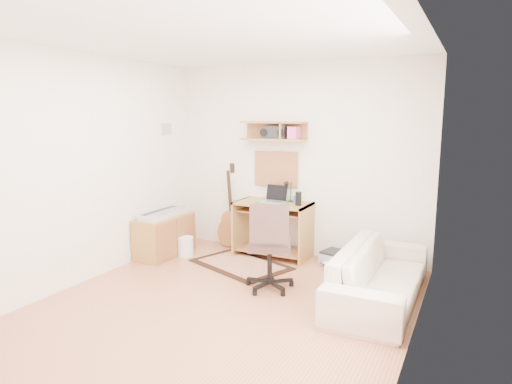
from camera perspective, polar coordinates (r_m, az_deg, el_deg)
The scene contains 22 objects.
floor at distance 4.72m, azimuth -4.15°, elevation -14.22°, with size 3.60×4.00×0.01m, color #BD754E.
ceiling at distance 4.37m, azimuth -4.59°, elevation 18.85°, with size 3.60×4.00×0.01m, color white.
back_wall at distance 6.16m, azimuth 5.21°, elevation 3.99°, with size 3.60×0.01×2.60m, color white.
left_wall at distance 5.50m, azimuth -20.79°, elevation 2.72°, with size 0.01×4.00×2.60m, color white.
right_wall at distance 3.78m, azimuth 19.89°, elevation -0.12°, with size 0.01×4.00×2.60m, color white.
wall_shelf at distance 6.13m, azimuth 2.18°, elevation 7.74°, with size 0.90×0.25×0.26m, color #A6793A.
cork_board at distance 6.26m, azimuth 2.55°, elevation 2.92°, with size 0.64×0.03×0.49m, color tan.
wall_photo at distance 6.57m, azimuth -11.24°, elevation 7.87°, with size 0.02×0.20×0.15m, color #4C8CBF.
desk at distance 6.15m, azimuth 2.16°, elevation -4.75°, with size 1.00×0.55×0.75m, color #A6793A, non-canonical shape.
laptop at distance 6.02m, azimuth 2.20°, elevation -0.28°, with size 0.30×0.30×0.23m, color silver, non-canonical shape.
speaker at distance 5.86m, azimuth 5.39°, elevation -0.84°, with size 0.08×0.08×0.18m, color black.
desk_lamp at distance 6.09m, azimuth 4.43°, elevation 0.06°, with size 0.09×0.09×0.28m, color black, non-canonical shape.
pencil_cup at distance 6.04m, azimuth 4.97°, elevation -0.94°, with size 0.07×0.07×0.09m, color #3863AA.
boombox at distance 6.11m, azimuth 2.39°, elevation 7.55°, with size 0.34×0.16×0.18m, color black.
rug at distance 5.89m, azimuth -1.94°, elevation -9.13°, with size 1.21×0.81×0.02m, color #D5B68F.
task_chair at distance 4.97m, azimuth 1.75°, elevation -6.69°, with size 0.52×0.52×1.01m, color #3E2824, non-canonical shape.
cabinet at distance 6.34m, azimuth -11.49°, elevation -5.43°, with size 0.40×0.90×0.55m, color #A6793A.
music_keyboard at distance 6.27m, azimuth -11.59°, elevation -2.69°, with size 0.25×0.80×0.07m, color #B2B5BA.
guitar at distance 6.56m, azimuth -3.53°, elevation -1.70°, with size 0.33×0.20×1.23m, color #9F5E30, non-canonical shape.
waste_basket at distance 6.29m, azimuth -8.93°, elevation -6.82°, with size 0.22×0.22×0.26m, color white.
printer at distance 6.00m, azimuth 10.34°, elevation -8.16°, with size 0.41×0.32×0.15m, color #A5A8AA.
sofa at distance 4.89m, azimuth 15.45°, elevation -8.93°, with size 1.92×0.56×0.75m, color beige.
Camera 1 is at (2.21, -3.71, 1.91)m, focal length 31.59 mm.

